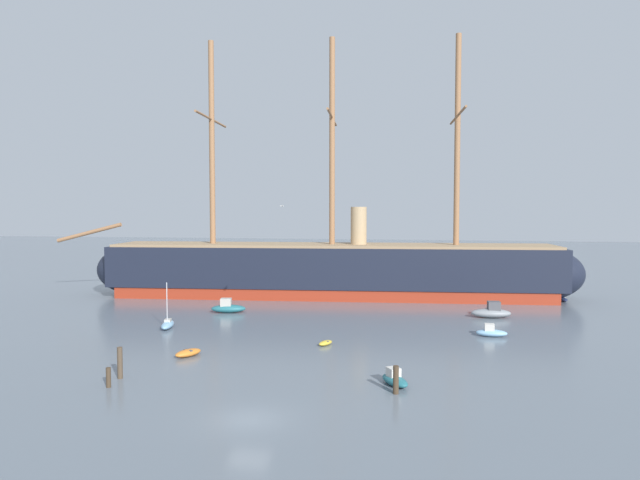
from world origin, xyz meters
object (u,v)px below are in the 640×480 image
motorboat_foreground_right (395,379)px  mooring_piling_nearest (120,363)px  dinghy_near_centre (325,343)px  motorboat_alongside_bow (228,308)px  seagull_in_flight (282,206)px  mooring_piling_left_pair (108,377)px  dinghy_foreground_left (188,353)px  sailboat_mid_left (168,324)px  motorboat_alongside_stern (491,312)px  dinghy_far_right (563,299)px  tall_ship (332,269)px  dinghy_far_left (190,286)px  motorboat_mid_right (491,332)px  mooring_piling_right_pair (396,380)px

motorboat_foreground_right → mooring_piling_nearest: mooring_piling_nearest is taller
dinghy_near_centre → motorboat_alongside_bow: motorboat_alongside_bow is taller
seagull_in_flight → mooring_piling_left_pair: bearing=-108.4°
dinghy_foreground_left → sailboat_mid_left: bearing=122.5°
dinghy_foreground_left → mooring_piling_left_pair: mooring_piling_left_pair is taller
motorboat_alongside_stern → motorboat_alongside_bow: bearing=-175.9°
dinghy_near_centre → seagull_in_flight: seagull_in_flight is taller
dinghy_far_right → mooring_piling_nearest: mooring_piling_nearest is taller
motorboat_foreground_right → dinghy_far_right: 46.53m
motorboat_alongside_bow → mooring_piling_left_pair: 29.59m
mooring_piling_left_pair → seagull_in_flight: bearing=71.6°
tall_ship → dinghy_far_left: tall_ship is taller
motorboat_foreground_right → motorboat_mid_right: 19.55m
dinghy_far_right → seagull_in_flight: (-33.40, -23.78, 12.64)m
dinghy_far_left → dinghy_far_right: size_ratio=1.25×
dinghy_near_centre → motorboat_alongside_bow: bearing=135.0°
dinghy_foreground_left → dinghy_far_right: (38.56, 36.64, -0.03)m
motorboat_mid_right → mooring_piling_right_pair: 21.23m
dinghy_foreground_left → mooring_piling_right_pair: mooring_piling_right_pair is taller
sailboat_mid_left → seagull_in_flight: seagull_in_flight is taller
dinghy_foreground_left → motorboat_alongside_stern: size_ratio=0.61×
dinghy_near_centre → mooring_piling_left_pair: bearing=-130.8°
motorboat_alongside_bow → dinghy_far_right: (42.07, 16.15, -0.34)m
dinghy_near_centre → mooring_piling_right_pair: size_ratio=1.01×
motorboat_alongside_bow → motorboat_foreground_right: bearing=-50.1°
dinghy_near_centre → sailboat_mid_left: size_ratio=0.40×
mooring_piling_left_pair → seagull_in_flight: 26.14m
motorboat_alongside_stern → dinghy_far_left: motorboat_alongside_stern is taller
motorboat_foreground_right → dinghy_near_centre: size_ratio=1.60×
motorboat_foreground_right → motorboat_alongside_bow: 33.26m
dinghy_near_centre → seagull_in_flight: size_ratio=1.95×
dinghy_far_right → dinghy_near_centre: bearing=-132.1°
mooring_piling_nearest → mooring_piling_right_pair: 20.42m
mooring_piling_nearest → seagull_in_flight: seagull_in_flight is taller
tall_ship → motorboat_foreground_right: size_ratio=24.25×
tall_ship → motorboat_alongside_stern: size_ratio=16.44×
tall_ship → mooring_piling_nearest: tall_ship is taller
motorboat_foreground_right → seagull_in_flight: bearing=125.3°
mooring_piling_right_pair → seagull_in_flight: seagull_in_flight is taller
motorboat_alongside_stern → mooring_piling_left_pair: size_ratio=3.27×
motorboat_mid_right → motorboat_alongside_stern: bearing=83.5°
dinghy_foreground_left → mooring_piling_nearest: mooring_piling_nearest is taller
motorboat_mid_right → dinghy_far_right: bearing=63.4°
sailboat_mid_left → mooring_piling_nearest: (4.38, -17.63, 0.77)m
motorboat_foreground_right → dinghy_far_right: bearing=63.5°
motorboat_mid_right → mooring_piling_left_pair: mooring_piling_left_pair is taller
tall_ship → motorboat_alongside_stern: (20.68, -12.41, -3.32)m
dinghy_near_centre → motorboat_alongside_bow: (-14.44, 14.43, 0.40)m
motorboat_alongside_stern → tall_ship: bearing=149.0°
tall_ship → mooring_piling_right_pair: bearing=-75.3°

